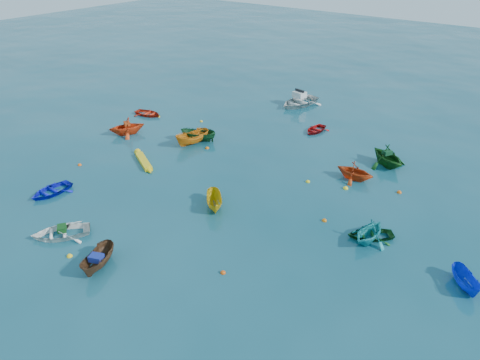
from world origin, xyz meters
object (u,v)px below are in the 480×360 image
Objects in this scene: dinghy_blue_sw at (52,193)px; dinghy_white_near at (62,236)px; kayak_yellow at (144,163)px; motorboat_white at (299,105)px.

dinghy_blue_sw is 0.89× the size of dinghy_white_near.
dinghy_white_near reaches higher than kayak_yellow.
motorboat_white reaches higher than kayak_yellow.
dinghy_blue_sw is 0.77× the size of kayak_yellow.
dinghy_white_near is 0.71× the size of motorboat_white.
kayak_yellow is at bearing 145.58° from dinghy_white_near.
kayak_yellow is at bearing -87.46° from motorboat_white.
motorboat_white is (4.20, 26.44, 0.00)m from dinghy_blue_sw.
motorboat_white is (2.62, 19.25, 0.00)m from kayak_yellow.
dinghy_blue_sw is 7.36m from kayak_yellow.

